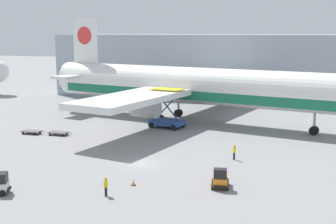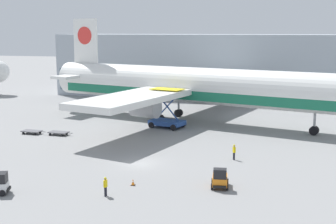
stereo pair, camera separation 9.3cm
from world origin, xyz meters
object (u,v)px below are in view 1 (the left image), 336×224
(scissor_lift_loader, at_px, (167,113))
(ground_crew_near, at_px, (106,185))
(traffic_cone_near, at_px, (133,182))
(ground_crew_far, at_px, (234,151))
(airplane_main, at_px, (187,86))
(baggage_dolly_lead, at_px, (32,131))
(baggage_tug_far, at_px, (220,179))
(baggage_dolly_second, at_px, (58,132))

(scissor_lift_loader, relative_size, ground_crew_near, 3.35)
(ground_crew_near, relative_size, traffic_cone_near, 2.79)
(ground_crew_near, relative_size, ground_crew_far, 0.98)
(scissor_lift_loader, height_order, ground_crew_far, scissor_lift_loader)
(airplane_main, relative_size, scissor_lift_loader, 9.41)
(scissor_lift_loader, relative_size, baggage_dolly_lead, 1.62)
(baggage_dolly_lead, xyz_separation_m, ground_crew_near, (20.38, -21.53, 0.68))
(baggage_tug_far, bearing_deg, traffic_cone_near, -87.49)
(baggage_dolly_lead, relative_size, ground_crew_near, 2.07)
(airplane_main, bearing_deg, baggage_dolly_lead, -128.01)
(scissor_lift_loader, xyz_separation_m, baggage_dolly_second, (-13.73, -9.22, -1.87))
(traffic_cone_near, bearing_deg, baggage_dolly_second, 133.95)
(baggage_dolly_second, relative_size, traffic_cone_near, 5.77)
(baggage_tug_far, relative_size, baggage_dolly_lead, 0.70)
(baggage_tug_far, relative_size, baggage_dolly_second, 0.70)
(scissor_lift_loader, height_order, baggage_tug_far, scissor_lift_loader)
(scissor_lift_loader, distance_m, ground_crew_near, 31.13)
(baggage_dolly_second, bearing_deg, ground_crew_far, -12.00)
(airplane_main, xyz_separation_m, baggage_dolly_lead, (-19.86, -15.03, -5.45))
(baggage_tug_far, bearing_deg, scissor_lift_loader, -162.57)
(ground_crew_near, bearing_deg, ground_crew_far, 155.14)
(scissor_lift_loader, xyz_separation_m, baggage_dolly_lead, (-17.89, -9.48, -1.87))
(airplane_main, relative_size, baggage_tug_far, 21.76)
(ground_crew_near, height_order, ground_crew_far, ground_crew_far)
(baggage_tug_far, height_order, baggage_dolly_lead, baggage_tug_far)
(scissor_lift_loader, distance_m, traffic_cone_near, 27.84)
(baggage_tug_far, relative_size, ground_crew_far, 1.42)
(scissor_lift_loader, xyz_separation_m, traffic_cone_near, (3.90, -27.50, -1.94))
(baggage_dolly_lead, bearing_deg, traffic_cone_near, -37.24)
(baggage_dolly_second, height_order, ground_crew_near, ground_crew_near)
(traffic_cone_near, bearing_deg, baggage_tug_far, 10.12)
(baggage_dolly_lead, bearing_deg, scissor_lift_loader, 30.27)
(ground_crew_near, bearing_deg, baggage_tug_far, 125.31)
(airplane_main, height_order, scissor_lift_loader, airplane_main)
(baggage_dolly_second, xyz_separation_m, ground_crew_far, (26.01, -6.66, 0.70))
(baggage_dolly_second, distance_m, ground_crew_near, 27.17)
(ground_crew_far, bearing_deg, scissor_lift_loader, -177.60)
(ground_crew_near, height_order, traffic_cone_near, ground_crew_near)
(baggage_dolly_second, bearing_deg, traffic_cone_near, -43.69)
(baggage_dolly_lead, bearing_deg, ground_crew_far, -9.62)
(ground_crew_far, bearing_deg, baggage_dolly_second, -139.68)
(scissor_lift_loader, xyz_separation_m, ground_crew_near, (2.49, -31.01, -1.19))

